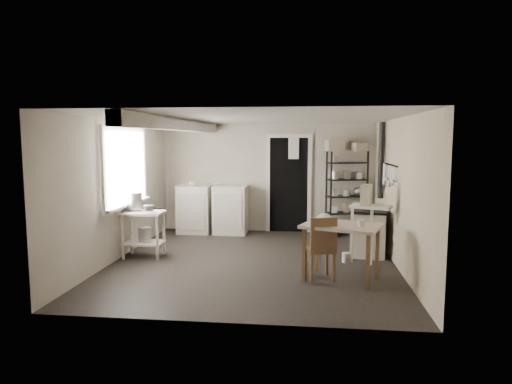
# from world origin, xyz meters

# --- Properties ---
(floor) EXTENTS (5.00, 5.00, 0.00)m
(floor) POSITION_xyz_m (0.00, 0.00, 0.00)
(floor) COLOR black
(floor) RESTS_ON ground
(ceiling) EXTENTS (5.00, 5.00, 0.00)m
(ceiling) POSITION_xyz_m (0.00, 0.00, 2.30)
(ceiling) COLOR beige
(ceiling) RESTS_ON wall_back
(wall_back) EXTENTS (4.50, 0.02, 2.30)m
(wall_back) POSITION_xyz_m (0.00, 2.50, 1.15)
(wall_back) COLOR #BDB2A1
(wall_back) RESTS_ON ground
(wall_front) EXTENTS (4.50, 0.02, 2.30)m
(wall_front) POSITION_xyz_m (0.00, -2.50, 1.15)
(wall_front) COLOR #BDB2A1
(wall_front) RESTS_ON ground
(wall_left) EXTENTS (0.02, 5.00, 2.30)m
(wall_left) POSITION_xyz_m (-2.25, 0.00, 1.15)
(wall_left) COLOR #BDB2A1
(wall_left) RESTS_ON ground
(wall_right) EXTENTS (0.02, 5.00, 2.30)m
(wall_right) POSITION_xyz_m (2.25, 0.00, 1.15)
(wall_right) COLOR #BDB2A1
(wall_right) RESTS_ON ground
(window) EXTENTS (0.12, 1.76, 1.28)m
(window) POSITION_xyz_m (-2.22, 0.20, 1.50)
(window) COLOR white
(window) RESTS_ON wall_left
(doorway) EXTENTS (0.96, 0.10, 2.08)m
(doorway) POSITION_xyz_m (0.45, 2.47, 1.00)
(doorway) COLOR white
(doorway) RESTS_ON ground
(ceiling_beam) EXTENTS (0.18, 5.00, 0.18)m
(ceiling_beam) POSITION_xyz_m (-1.20, 0.00, 2.20)
(ceiling_beam) COLOR white
(ceiling_beam) RESTS_ON ceiling
(wallpaper_panel) EXTENTS (0.01, 5.00, 2.30)m
(wallpaper_panel) POSITION_xyz_m (2.24, 0.00, 1.15)
(wallpaper_panel) COLOR beige
(wallpaper_panel) RESTS_ON wall_right
(utensil_rail) EXTENTS (0.06, 1.20, 0.44)m
(utensil_rail) POSITION_xyz_m (2.19, 0.60, 1.55)
(utensil_rail) COLOR #BCBCBF
(utensil_rail) RESTS_ON wall_right
(prep_table) EXTENTS (0.69, 0.50, 0.77)m
(prep_table) POSITION_xyz_m (-1.87, 0.08, 0.40)
(prep_table) COLOR white
(prep_table) RESTS_ON ground
(stockpot) EXTENTS (0.35, 0.35, 0.28)m
(stockpot) POSITION_xyz_m (-2.05, 0.16, 0.94)
(stockpot) COLOR #BCBCBF
(stockpot) RESTS_ON prep_table
(saucepan) EXTENTS (0.20, 0.20, 0.09)m
(saucepan) POSITION_xyz_m (-1.73, -0.02, 0.85)
(saucepan) COLOR #BCBCBF
(saucepan) RESTS_ON prep_table
(bucket) EXTENTS (0.25, 0.25, 0.23)m
(bucket) POSITION_xyz_m (-1.86, 0.10, 0.39)
(bucket) COLOR #BCBCBF
(bucket) RESTS_ON prep_table
(base_cabinets) EXTENTS (1.53, 0.66, 1.00)m
(base_cabinets) POSITION_xyz_m (-1.13, 2.18, 0.46)
(base_cabinets) COLOR beige
(base_cabinets) RESTS_ON ground
(mixing_bowl) EXTENTS (0.34, 0.34, 0.07)m
(mixing_bowl) POSITION_xyz_m (-1.05, 2.17, 0.96)
(mixing_bowl) COLOR silver
(mixing_bowl) RESTS_ON base_cabinets
(counter_cup) EXTENTS (0.16, 0.16, 0.09)m
(counter_cup) POSITION_xyz_m (-1.54, 2.03, 0.97)
(counter_cup) COLOR silver
(counter_cup) RESTS_ON base_cabinets
(shelf_rack) EXTENTS (0.87, 0.54, 1.73)m
(shelf_rack) POSITION_xyz_m (1.65, 2.31, 0.95)
(shelf_rack) COLOR black
(shelf_rack) RESTS_ON ground
(shelf_jar) EXTENTS (0.11, 0.11, 0.20)m
(shelf_jar) POSITION_xyz_m (1.38, 2.34, 1.37)
(shelf_jar) COLOR silver
(shelf_jar) RESTS_ON shelf_rack
(storage_box_a) EXTENTS (0.40, 0.37, 0.23)m
(storage_box_a) POSITION_xyz_m (1.39, 2.27, 2.01)
(storage_box_a) COLOR beige
(storage_box_a) RESTS_ON shelf_rack
(storage_box_b) EXTENTS (0.33, 0.31, 0.17)m
(storage_box_b) POSITION_xyz_m (1.88, 2.30, 1.99)
(storage_box_b) COLOR beige
(storage_box_b) RESTS_ON shelf_rack
(stove) EXTENTS (0.69, 1.07, 0.79)m
(stove) POSITION_xyz_m (1.92, 0.79, 0.44)
(stove) COLOR beige
(stove) RESTS_ON ground
(stovepipe) EXTENTS (0.11, 0.11, 1.29)m
(stovepipe) POSITION_xyz_m (2.17, 1.26, 1.59)
(stovepipe) COLOR black
(stovepipe) RESTS_ON stove
(side_ledge) EXTENTS (0.70, 0.53, 0.95)m
(side_ledge) POSITION_xyz_m (1.83, 0.01, 0.43)
(side_ledge) COLOR white
(side_ledge) RESTS_ON ground
(oats_box) EXTENTS (0.20, 0.25, 0.33)m
(oats_box) POSITION_xyz_m (1.75, -0.02, 1.01)
(oats_box) COLOR beige
(oats_box) RESTS_ON side_ledge
(work_table) EXTENTS (1.22, 1.04, 0.79)m
(work_table) POSITION_xyz_m (1.33, -0.79, 0.38)
(work_table) COLOR beige
(work_table) RESTS_ON ground
(table_cup) EXTENTS (0.12, 0.12, 0.10)m
(table_cup) POSITION_xyz_m (1.58, -0.95, 0.81)
(table_cup) COLOR silver
(table_cup) RESTS_ON work_table
(chair) EXTENTS (0.47, 0.48, 0.91)m
(chair) POSITION_xyz_m (1.03, -0.82, 0.48)
(chair) COLOR brown
(chair) RESTS_ON ground
(flour_sack) EXTENTS (0.42, 0.36, 0.48)m
(flour_sack) POSITION_xyz_m (1.20, 2.03, 0.24)
(flour_sack) COLOR silver
(flour_sack) RESTS_ON ground
(floor_crock) EXTENTS (0.15, 0.15, 0.16)m
(floor_crock) POSITION_xyz_m (1.48, 0.12, 0.08)
(floor_crock) COLOR silver
(floor_crock) RESTS_ON ground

